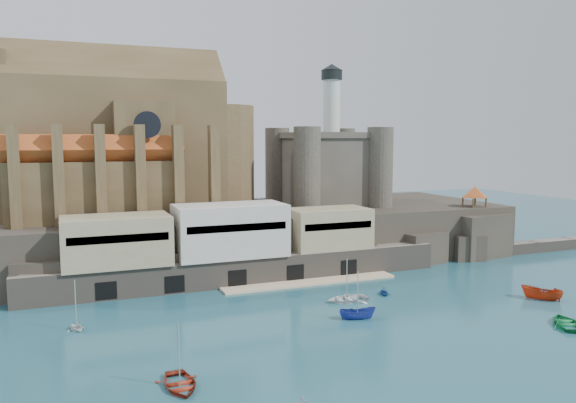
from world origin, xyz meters
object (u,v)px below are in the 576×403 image
at_px(castle_keep, 327,165).
at_px(boat_2, 357,319).
at_px(church, 127,147).
at_px(pavilion, 475,193).
at_px(boat_0, 180,387).

bearing_deg(castle_keep, boat_2, -110.49).
relative_size(castle_keep, boat_2, 6.02).
bearing_deg(church, pavilion, -13.48).
xyz_separation_m(church, castle_keep, (40.21, -0.78, -3.81)).
height_order(pavilion, boat_2, pavilion).
bearing_deg(pavilion, church, 166.52).
xyz_separation_m(castle_keep, pavilion, (25.92, -15.08, -5.59)).
height_order(church, boat_2, church).
height_order(boat_0, boat_2, boat_0).
bearing_deg(boat_2, pavilion, -40.43).
relative_size(church, pavilion, 7.34).
bearing_deg(pavilion, boat_0, -149.96).
distance_m(church, boat_2, 54.27).
height_order(castle_keep, pavilion, castle_keep).
bearing_deg(boat_0, castle_keep, 52.01).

